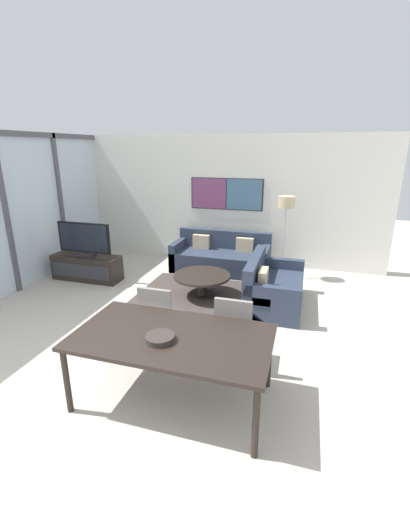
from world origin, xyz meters
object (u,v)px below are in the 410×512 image
sofa_side (270,289)px  floor_lamp (286,209)px  dining_table (172,340)px  dining_chair_centre (235,327)px  dining_chair_left (160,315)px  coffee_table (202,280)px  tv_console (87,267)px  television (84,239)px  sofa_main (221,258)px  fruit_bowl (160,337)px

sofa_side → floor_lamp: floor_lamp is taller
dining_table → dining_chair_centre: bearing=56.6°
dining_table → floor_lamp: 4.08m
dining_chair_left → floor_lamp: size_ratio=0.56×
dining_chair_left → floor_lamp: floor_lamp is taller
sofa_side → coffee_table: (-1.20, 0.01, 0.02)m
tv_console → dining_chair_left: (2.43, -1.93, 0.26)m
television → sofa_main: 2.80m
tv_console → fruit_bowl: 4.04m
tv_console → dining_table: (2.91, -2.69, 0.43)m
fruit_bowl → television: bearing=135.2°
television → fruit_bowl: bearing=-44.8°
sofa_side → dining_table: bearing=164.7°
dining_table → fruit_bowl: size_ratio=6.90×
coffee_table → dining_table: size_ratio=0.51×
dining_chair_left → tv_console: bearing=141.5°
fruit_bowl → coffee_table: bearing=98.8°
fruit_bowl → floor_lamp: 4.20m
dining_chair_centre → coffee_table: bearing=117.7°
dining_chair_centre → dining_table: bearing=-123.4°
sofa_side → dining_chair_centre: bearing=173.2°
sofa_main → fruit_bowl: bearing=-84.2°
coffee_table → sofa_main: bearing=90.0°
sofa_side → dining_chair_centre: size_ratio=1.64×
dining_chair_left → dining_chair_centre: 0.97m
dining_chair_centre → fruit_bowl: 1.06m
coffee_table → dining_chair_left: bearing=-89.7°
sofa_main → dining_chair_left: 3.25m
sofa_main → fruit_bowl: 4.18m
tv_console → sofa_side: bearing=-1.9°
television → sofa_side: 3.66m
tv_console → sofa_side: sofa_side is taller
sofa_main → dining_chair_centre: (0.98, -3.27, 0.24)m
dining_chair_centre → fruit_bowl: bearing=-122.8°
floor_lamp → coffee_table: bearing=-133.6°
dining_chair_left → floor_lamp: 3.53m
floor_lamp → television: bearing=-161.5°
dining_table → dining_chair_centre: 0.89m
television → sofa_main: television is taller
tv_console → sofa_main: sofa_main is taller
sofa_main → sofa_side: (1.20, -1.42, -0.00)m
dining_chair_centre → tv_console: bearing=150.0°
television → floor_lamp: (3.70, 1.24, 0.56)m
sofa_main → coffee_table: 1.41m
tv_console → sofa_main: size_ratio=0.68×
television → coffee_table: 2.48m
tv_console → coffee_table: bearing=-2.5°
sofa_main → dining_chair_left: size_ratio=2.20×
sofa_side → coffee_table: size_ratio=1.51×
dining_table → dining_chair_left: (-0.48, 0.76, -0.17)m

